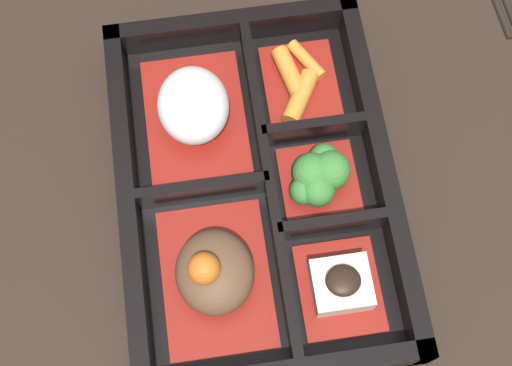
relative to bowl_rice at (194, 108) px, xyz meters
The scene contains 8 objects.
ground_plane 0.09m from the bowl_rice, 149.23° to the right, with size 3.00×3.00×0.00m, color black.
bento_base 0.08m from the bowl_rice, 149.23° to the right, with size 0.31×0.22×0.01m.
bento_rim 0.08m from the bowl_rice, 147.44° to the right, with size 0.31×0.22×0.04m.
bowl_stew 0.14m from the bowl_rice, behind, with size 0.12×0.08×0.06m.
bowl_rice is the anchor object (origin of this frame).
bowl_tofu 0.18m from the bowl_rice, 149.87° to the right, with size 0.07×0.06×0.03m.
bowl_greens 0.12m from the bowl_rice, 128.07° to the right, with size 0.06×0.06×0.04m.
bowl_carrots 0.09m from the bowl_rice, 78.43° to the right, with size 0.08×0.06×0.02m.
Camera 1 is at (-0.20, 0.03, 0.55)m, focal length 50.00 mm.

